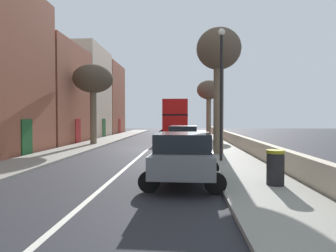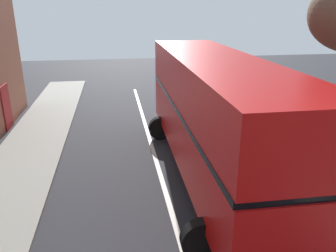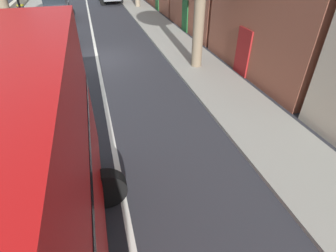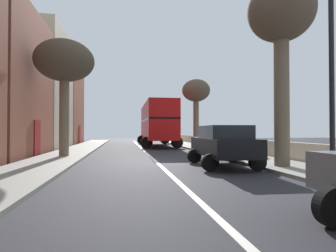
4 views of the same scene
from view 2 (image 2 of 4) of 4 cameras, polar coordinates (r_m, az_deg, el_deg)
The scene contains 1 object.
double_decker_bus at distance 10.78m, azimuth 7.89°, elevation 2.53°, with size 3.66×11.07×4.06m.
Camera 2 is at (-1.41, 3.90, 5.51)m, focal length 35.70 mm.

